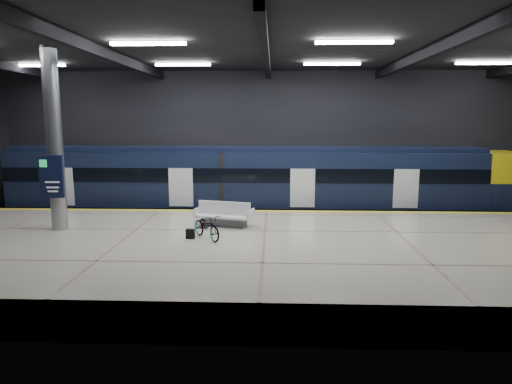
{
  "coord_description": "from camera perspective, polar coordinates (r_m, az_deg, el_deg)",
  "views": [
    {
      "loc": [
        0.34,
        -18.03,
        5.29
      ],
      "look_at": [
        -0.45,
        1.5,
        2.2
      ],
      "focal_mm": 32.0,
      "sensor_mm": 36.0,
      "label": 1
    }
  ],
  "objects": [
    {
      "name": "ground",
      "position": [
        18.8,
        1.18,
        -7.37
      ],
      "size": [
        30.0,
        30.0,
        0.0
      ],
      "primitive_type": "plane",
      "color": "black",
      "rests_on": "ground"
    },
    {
      "name": "room_shell",
      "position": [
        18.04,
        1.24,
        10.34
      ],
      "size": [
        30.1,
        16.1,
        8.05
      ],
      "color": "black",
      "rests_on": "ground"
    },
    {
      "name": "platform",
      "position": [
        16.25,
        1.01,
        -7.99
      ],
      "size": [
        30.0,
        11.0,
        1.1
      ],
      "primitive_type": "cube",
      "color": "beige",
      "rests_on": "ground"
    },
    {
      "name": "safety_strip",
      "position": [
        21.2,
        1.34,
        -2.4
      ],
      "size": [
        30.0,
        0.4,
        0.01
      ],
      "primitive_type": "cube",
      "color": "yellow",
      "rests_on": "platform"
    },
    {
      "name": "rails",
      "position": [
        24.11,
        1.44,
        -3.5
      ],
      "size": [
        30.0,
        1.52,
        0.16
      ],
      "color": "gray",
      "rests_on": "ground"
    },
    {
      "name": "train",
      "position": [
        23.75,
        2.73,
        1.16
      ],
      "size": [
        29.4,
        2.84,
        3.79
      ],
      "color": "black",
      "rests_on": "ground"
    },
    {
      "name": "bench",
      "position": [
        18.27,
        -3.97,
        -3.18
      ],
      "size": [
        2.41,
        1.46,
        0.99
      ],
      "rotation": [
        0.0,
        0.0,
        -0.25
      ],
      "color": "#595B60",
      "rests_on": "platform"
    },
    {
      "name": "bicycle",
      "position": [
        16.36,
        -6.16,
        -4.3
      ],
      "size": [
        1.51,
        1.72,
        0.9
      ],
      "primitive_type": "imported",
      "rotation": [
        0.0,
        0.0,
        0.65
      ],
      "color": "#99999E",
      "rests_on": "platform"
    },
    {
      "name": "pannier_bag",
      "position": [
        16.52,
        -8.21,
        -5.18
      ],
      "size": [
        0.32,
        0.22,
        0.35
      ],
      "primitive_type": "cube",
      "rotation": [
        0.0,
        0.0,
        -0.14
      ],
      "color": "black",
      "rests_on": "platform"
    },
    {
      "name": "info_column",
      "position": [
        18.96,
        -23.92,
        5.71
      ],
      "size": [
        0.9,
        0.78,
        6.9
      ],
      "color": "#9EA0A5",
      "rests_on": "platform"
    }
  ]
}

